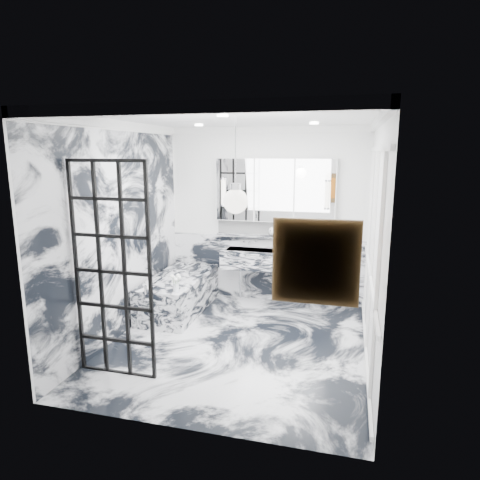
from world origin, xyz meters
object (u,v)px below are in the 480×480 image
(mirror_cabinet, at_px, (275,190))
(trough_sink, at_px, (272,260))
(crittall_door, at_px, (112,272))
(bathtub, at_px, (179,293))

(mirror_cabinet, bearing_deg, trough_sink, -90.00)
(crittall_door, distance_m, trough_sink, 2.93)
(trough_sink, relative_size, mirror_cabinet, 0.84)
(crittall_door, relative_size, trough_sink, 1.46)
(crittall_door, bearing_deg, trough_sink, 65.00)
(mirror_cabinet, bearing_deg, bathtub, -147.94)
(trough_sink, height_order, mirror_cabinet, mirror_cabinet)
(trough_sink, relative_size, bathtub, 0.97)
(bathtub, bearing_deg, trough_sink, 26.48)
(crittall_door, relative_size, bathtub, 1.41)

